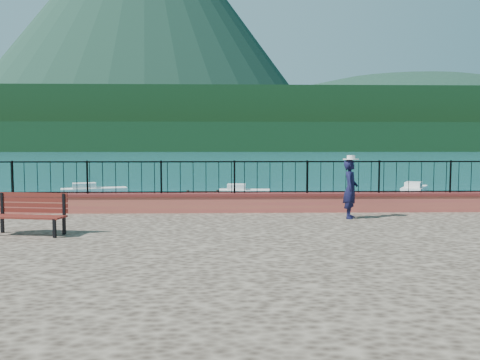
{
  "coord_description": "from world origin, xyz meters",
  "views": [
    {
      "loc": [
        -0.53,
        -10.34,
        3.18
      ],
      "look_at": [
        -0.18,
        2.0,
        2.3
      ],
      "focal_mm": 35.0,
      "sensor_mm": 36.0,
      "label": 1
    }
  ],
  "objects": [
    {
      "name": "volcano",
      "position": [
        -120.0,
        700.0,
        190.0
      ],
      "size": [
        560.0,
        560.0,
        380.0
      ],
      "primitive_type": "cone",
      "color": "#142D23",
      "rests_on": "ground"
    },
    {
      "name": "hat",
      "position": [
        2.88,
        2.41,
        2.89
      ],
      "size": [
        0.44,
        0.44,
        0.12
      ],
      "primitive_type": "cylinder",
      "color": "silver",
      "rests_on": "person"
    },
    {
      "name": "boat_1",
      "position": [
        1.21,
        12.46,
        0.4
      ],
      "size": [
        4.4,
        2.35,
        0.8
      ],
      "primitive_type": "cube",
      "rotation": [
        0.0,
        0.0,
        -0.26
      ],
      "color": "silver",
      "rests_on": "ground"
    },
    {
      "name": "dock",
      "position": [
        -2.0,
        12.0,
        0.15
      ],
      "size": [
        2.0,
        16.0,
        0.3
      ],
      "primitive_type": "cube",
      "color": "#2D231C",
      "rests_on": "ground"
    },
    {
      "name": "park_bench",
      "position": [
        -4.99,
        0.18,
        1.48
      ],
      "size": [
        1.74,
        0.82,
        0.93
      ],
      "rotation": [
        0.0,
        0.0,
        -0.16
      ],
      "color": "black",
      "rests_on": "promenade"
    },
    {
      "name": "boat_2",
      "position": [
        4.63,
        14.21,
        0.4
      ],
      "size": [
        3.91,
        2.96,
        0.8
      ],
      "primitive_type": "cube",
      "rotation": [
        0.0,
        0.0,
        0.51
      ],
      "color": "silver",
      "rests_on": "ground"
    },
    {
      "name": "far_forest",
      "position": [
        0.0,
        300.0,
        9.0
      ],
      "size": [
        900.0,
        60.0,
        18.0
      ],
      "primitive_type": "cube",
      "color": "black",
      "rests_on": "ground"
    },
    {
      "name": "boat_4",
      "position": [
        0.59,
        19.62,
        0.4
      ],
      "size": [
        3.38,
        1.55,
        0.8
      ],
      "primitive_type": "cube",
      "rotation": [
        0.0,
        0.0,
        -0.08
      ],
      "color": "silver",
      "rests_on": "ground"
    },
    {
      "name": "person",
      "position": [
        2.88,
        2.41,
        2.01
      ],
      "size": [
        0.57,
        0.69,
        1.63
      ],
      "primitive_type": "imported",
      "rotation": [
        0.0,
        0.0,
        1.21
      ],
      "color": "black",
      "rests_on": "promenade"
    },
    {
      "name": "boat_0",
      "position": [
        -5.61,
        8.54,
        0.4
      ],
      "size": [
        3.79,
        3.18,
        0.8
      ],
      "primitive_type": "cube",
      "rotation": [
        0.0,
        0.0,
        0.6
      ],
      "color": "white",
      "rests_on": "ground"
    },
    {
      "name": "companion_hill",
      "position": [
        220.0,
        560.0,
        0.0
      ],
      "size": [
        448.0,
        384.0,
        180.0
      ],
      "primitive_type": "ellipsoid",
      "color": "#142D23",
      "rests_on": "ground"
    },
    {
      "name": "boat_3",
      "position": [
        -9.4,
        21.06,
        0.4
      ],
      "size": [
        4.41,
        2.58,
        0.8
      ],
      "primitive_type": "cube",
      "rotation": [
        0.0,
        0.0,
        0.33
      ],
      "color": "silver",
      "rests_on": "ground"
    },
    {
      "name": "foothills",
      "position": [
        0.0,
        360.0,
        22.0
      ],
      "size": [
        900.0,
        120.0,
        44.0
      ],
      "primitive_type": "cube",
      "color": "black",
      "rests_on": "ground"
    },
    {
      "name": "ground",
      "position": [
        0.0,
        0.0,
        0.0
      ],
      "size": [
        2000.0,
        2000.0,
        0.0
      ],
      "primitive_type": "plane",
      "color": "#19596B",
      "rests_on": "ground"
    },
    {
      "name": "parapet",
      "position": [
        0.0,
        3.7,
        1.49
      ],
      "size": [
        28.0,
        0.46,
        0.58
      ],
      "primitive_type": "cube",
      "color": "#AF593F",
      "rests_on": "promenade"
    },
    {
      "name": "boat_5",
      "position": [
        12.48,
        21.54,
        0.4
      ],
      "size": [
        3.03,
        3.96,
        0.8
      ],
      "primitive_type": "cube",
      "rotation": [
        0.0,
        0.0,
        1.05
      ],
      "color": "silver",
      "rests_on": "ground"
    },
    {
      "name": "railing",
      "position": [
        0.0,
        3.7,
        2.25
      ],
      "size": [
        27.0,
        0.05,
        0.95
      ],
      "primitive_type": "cube",
      "color": "black",
      "rests_on": "parapet"
    }
  ]
}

